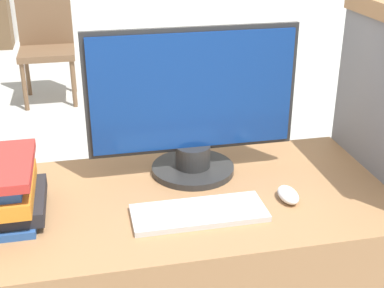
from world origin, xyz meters
TOP-DOWN VIEW (x-y plane):
  - carrel_divider at (0.64, 0.30)m, footprint 0.07×0.60m
  - monitor at (0.08, 0.45)m, footprint 0.63×0.26m
  - keyboard at (0.04, 0.19)m, footprint 0.36×0.14m
  - mouse at (0.31, 0.22)m, footprint 0.05×0.10m
  - book_stack at (-0.47, 0.30)m, footprint 0.20×0.28m
  - far_chair at (-0.49, 3.48)m, footprint 0.44×0.44m

SIDE VIEW (x-z plane):
  - far_chair at x=-0.49m, z-range 0.04..0.96m
  - carrel_divider at x=0.64m, z-range 0.01..1.27m
  - keyboard at x=0.04m, z-range 0.75..0.77m
  - mouse at x=0.31m, z-range 0.75..0.79m
  - book_stack at x=-0.47m, z-range 0.75..0.91m
  - monitor at x=0.08m, z-range 0.74..1.19m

